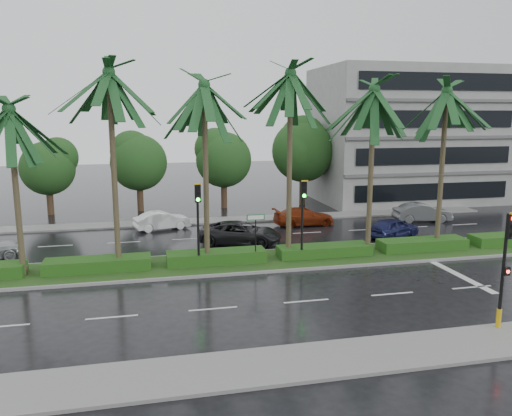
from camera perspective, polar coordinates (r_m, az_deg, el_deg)
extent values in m
plane|color=black|center=(26.27, 2.33, -6.74)|extent=(120.00, 120.00, 0.00)
cube|color=gray|center=(17.28, 11.39, -16.29)|extent=(40.00, 2.40, 0.12)
cube|color=gray|center=(37.61, -2.35, -1.34)|extent=(40.00, 2.00, 0.12)
cube|color=gray|center=(27.17, 1.79, -5.99)|extent=(36.00, 4.00, 0.14)
cube|color=#274316|center=(27.15, 1.79, -5.84)|extent=(35.60, 3.70, 0.02)
cube|color=#143F12|center=(26.40, -17.61, -6.13)|extent=(5.20, 1.40, 0.60)
cube|color=#143F12|center=(26.51, -4.53, -5.59)|extent=(5.20, 1.40, 0.60)
cube|color=#143F12|center=(27.93, 7.79, -4.81)|extent=(5.20, 1.40, 0.60)
cube|color=#143F12|center=(30.50, 18.45, -3.96)|extent=(5.20, 1.40, 0.60)
cube|color=#143F12|center=(33.94, 27.20, -3.15)|extent=(5.20, 1.40, 0.60)
cube|color=silver|center=(21.47, -27.09, -11.96)|extent=(2.00, 0.12, 0.01)
cube|color=silver|center=(32.66, -21.94, -4.04)|extent=(2.00, 0.12, 0.01)
cube|color=silver|center=(20.81, -16.15, -11.90)|extent=(2.00, 0.12, 0.01)
cube|color=silver|center=(32.22, -14.90, -3.81)|extent=(2.00, 0.12, 0.01)
cube|color=silver|center=(20.90, -4.92, -11.40)|extent=(2.00, 0.12, 0.01)
cube|color=silver|center=(32.28, -7.78, -3.52)|extent=(2.00, 0.12, 0.01)
cube|color=silver|center=(21.74, 5.77, -10.53)|extent=(2.00, 0.12, 0.01)
cube|color=silver|center=(32.83, -0.80, -3.19)|extent=(2.00, 0.12, 0.01)
cube|color=silver|center=(23.24, 15.30, -9.44)|extent=(2.00, 0.12, 0.01)
cube|color=silver|center=(33.85, 5.85, -2.82)|extent=(2.00, 0.12, 0.01)
cube|color=silver|center=(25.30, 23.43, -8.30)|extent=(2.00, 0.12, 0.01)
cube|color=silver|center=(35.29, 12.03, -2.45)|extent=(2.00, 0.12, 0.01)
cube|color=silver|center=(37.11, 17.67, -2.08)|extent=(2.00, 0.12, 0.01)
cube|color=silver|center=(39.26, 22.73, -1.74)|extent=(2.00, 0.12, 0.01)
cube|color=silver|center=(27.12, 21.82, -6.94)|extent=(0.40, 6.00, 0.01)
cylinder|color=#413825|center=(26.20, -25.70, 1.43)|extent=(0.28, 0.28, 7.95)
cylinder|color=#413825|center=(26.98, -25.06, -6.46)|extent=(0.40, 0.40, 0.44)
cylinder|color=#413825|center=(25.53, -15.92, 3.82)|extent=(0.28, 0.28, 9.68)
cylinder|color=#413825|center=(26.44, -15.41, -6.17)|extent=(0.40, 0.40, 0.44)
cylinder|color=#413825|center=(25.49, -5.75, 3.54)|extent=(0.28, 0.28, 9.13)
cylinder|color=#413825|center=(26.37, -5.58, -5.87)|extent=(0.40, 0.40, 0.44)
cylinder|color=#413825|center=(26.65, 3.84, 4.59)|extent=(0.28, 0.28, 9.79)
cylinder|color=#413825|center=(27.53, 3.72, -5.14)|extent=(0.40, 0.40, 0.44)
cylinder|color=#413825|center=(27.92, 12.98, 3.82)|extent=(0.28, 0.28, 9.03)
cylinder|color=#413825|center=(28.72, 12.62, -4.71)|extent=(0.40, 0.40, 0.44)
cylinder|color=#413825|center=(30.38, 20.44, 3.94)|extent=(0.28, 0.28, 9.01)
cylinder|color=#413825|center=(31.12, 19.94, -3.92)|extent=(0.40, 0.40, 0.44)
cylinder|color=black|center=(20.35, 26.30, -7.68)|extent=(0.12, 0.12, 3.40)
cube|color=black|center=(19.69, 27.13, -1.86)|extent=(0.30, 0.18, 0.90)
cylinder|color=black|center=(19.68, 27.24, -2.77)|extent=(0.18, 0.04, 0.18)
cylinder|color=gold|center=(20.79, 25.99, -11.22)|extent=(0.18, 0.18, 0.70)
cube|color=black|center=(20.10, 26.70, -6.45)|extent=(0.22, 0.16, 0.32)
cylinder|color=#FF0C05|center=(20.03, 26.86, -6.51)|extent=(0.12, 0.03, 0.12)
cylinder|color=black|center=(25.46, -6.62, -3.04)|extent=(0.12, 0.12, 3.40)
cube|color=black|center=(24.87, -6.68, 1.68)|extent=(0.30, 0.18, 0.90)
cube|color=gold|center=(24.68, -6.67, 2.74)|extent=(0.34, 0.12, 0.06)
cylinder|color=black|center=(24.72, -6.67, 2.33)|extent=(0.18, 0.04, 0.18)
cylinder|color=black|center=(24.77, -6.65, 1.65)|extent=(0.18, 0.04, 0.18)
cylinder|color=#0CE519|center=(24.82, -6.64, 0.96)|extent=(0.18, 0.04, 0.18)
cylinder|color=black|center=(26.56, 5.27, -2.45)|extent=(0.12, 0.12, 3.40)
cube|color=black|center=(26.00, 5.47, 2.09)|extent=(0.30, 0.18, 0.90)
cube|color=gold|center=(25.82, 5.57, 3.11)|extent=(0.34, 0.12, 0.06)
cylinder|color=black|center=(25.86, 5.55, 2.72)|extent=(0.18, 0.04, 0.18)
cylinder|color=black|center=(25.90, 5.54, 2.06)|extent=(0.18, 0.04, 0.18)
cylinder|color=#0CE519|center=(25.95, 5.53, 1.40)|extent=(0.18, 0.04, 0.18)
cylinder|color=black|center=(26.11, -0.05, -3.53)|extent=(0.06, 0.06, 2.60)
cube|color=#0C5926|center=(25.83, -0.04, -1.07)|extent=(0.95, 0.04, 0.30)
cube|color=white|center=(25.80, -0.02, -1.08)|extent=(0.85, 0.01, 0.22)
cylinder|color=#352B18|center=(42.94, -22.46, 0.67)|extent=(0.52, 0.52, 2.06)
sphere|color=#1E4319|center=(42.60, -22.71, 4.22)|extent=(4.23, 4.23, 4.23)
sphere|color=#1E4319|center=(42.82, -22.72, 5.35)|extent=(3.18, 3.18, 3.18)
cylinder|color=#352B18|center=(42.26, -13.09, 1.17)|extent=(0.52, 0.52, 2.23)
sphere|color=#1E4319|center=(41.90, -13.25, 5.07)|extent=(4.58, 4.58, 4.58)
sphere|color=#1E4319|center=(42.13, -13.30, 6.32)|extent=(3.43, 3.43, 3.43)
cylinder|color=#352B18|center=(42.75, -3.67, 1.57)|extent=(0.52, 0.52, 2.28)
sphere|color=#1E4319|center=(42.39, -3.72, 5.53)|extent=(4.69, 4.69, 4.69)
sphere|color=#1E4319|center=(42.62, -3.80, 6.79)|extent=(3.52, 3.52, 3.52)
cylinder|color=#352B18|center=(44.33, 5.31, 2.09)|extent=(0.52, 0.52, 2.63)
sphere|color=#1E4319|center=(43.96, 5.38, 6.51)|extent=(5.41, 5.41, 5.41)
sphere|color=#1E4319|center=(44.18, 5.29, 7.90)|extent=(4.06, 4.06, 4.06)
cylinder|color=#352B18|center=(46.95, 13.47, 2.14)|extent=(0.52, 0.52, 2.33)
sphere|color=#1E4319|center=(46.62, 13.63, 5.82)|extent=(4.80, 4.80, 4.80)
sphere|color=#1E4319|center=(46.83, 13.52, 6.99)|extent=(3.60, 3.60, 3.60)
cube|color=gray|center=(48.35, 16.69, 7.98)|extent=(16.00, 10.00, 12.00)
imported|color=white|center=(35.12, -10.68, -1.41)|extent=(2.28, 4.05, 1.26)
imported|color=black|center=(30.61, -1.78, -2.88)|extent=(3.98, 5.51, 1.39)
imported|color=maroon|center=(36.00, 5.48, -0.98)|extent=(1.85, 4.43, 1.28)
imported|color=#191D4B|center=(33.41, 15.40, -2.18)|extent=(2.98, 4.15, 1.31)
imported|color=#56585B|center=(39.07, 18.47, -0.49)|extent=(1.97, 4.34, 1.38)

